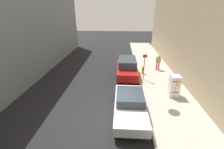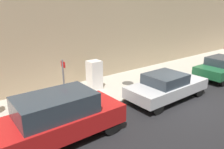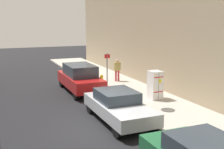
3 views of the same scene
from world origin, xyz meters
name	(u,v)px [view 1 (image 1 of 3)]	position (x,y,z in m)	size (l,w,h in m)	color
ground_plane	(113,118)	(0.00, 0.00, 0.00)	(80.00, 80.00, 0.00)	black
sidewalk_slab	(179,119)	(-3.91, 0.00, 0.06)	(3.71, 44.00, 0.12)	#B2ADA0
discarded_refrigerator	(174,86)	(-4.29, -2.62, 0.93)	(0.67, 0.72, 1.61)	white
manhole_cover	(174,113)	(-3.77, -0.55, 0.13)	(0.70, 0.70, 0.02)	#47443F
street_sign_post	(144,66)	(-2.45, -5.32, 1.49)	(0.36, 0.07, 2.43)	slate
fire_hydrant	(143,70)	(-2.60, -6.69, 0.54)	(0.22, 0.22, 0.82)	gold
pedestrian_standing_near	(158,61)	(-4.30, -7.90, 1.05)	(0.47, 0.22, 1.62)	#B73338
parked_suv_red	(127,67)	(-0.98, -6.36, 0.92)	(1.85, 4.79, 1.77)	red
parked_sedan_silver	(130,104)	(-0.98, -0.41, 0.73)	(1.85, 4.49, 1.40)	silver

